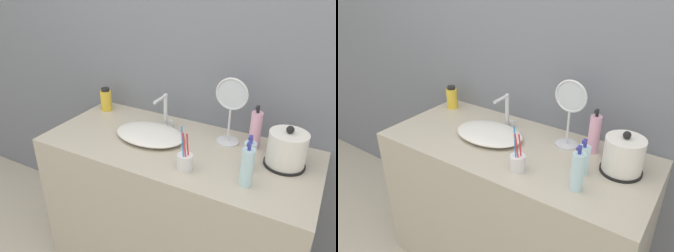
{
  "view_description": "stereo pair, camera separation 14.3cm",
  "coord_description": "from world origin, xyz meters",
  "views": [
    {
      "loc": [
        0.66,
        -0.98,
        1.67
      ],
      "look_at": [
        -0.05,
        0.31,
        0.94
      ],
      "focal_mm": 35.0,
      "sensor_mm": 36.0,
      "label": 1
    },
    {
      "loc": [
        0.78,
        -0.91,
        1.67
      ],
      "look_at": [
        -0.05,
        0.31,
        0.94
      ],
      "focal_mm": 35.0,
      "sensor_mm": 36.0,
      "label": 2
    }
  ],
  "objects": [
    {
      "name": "wall_back",
      "position": [
        0.0,
        0.63,
        1.3
      ],
      "size": [
        6.0,
        0.04,
        2.6
      ],
      "color": "slate",
      "rests_on": "ground_plane"
    },
    {
      "name": "hand_cream_bottle",
      "position": [
        0.4,
        0.15,
        0.93
      ],
      "size": [
        0.05,
        0.05,
        0.21
      ],
      "color": "silver",
      "rests_on": "vanity_counter"
    },
    {
      "name": "faucet",
      "position": [
        -0.15,
        0.47,
        0.94
      ],
      "size": [
        0.06,
        0.13,
        0.19
      ],
      "color": "silver",
      "rests_on": "vanity_counter"
    },
    {
      "name": "sink_basin",
      "position": [
        -0.16,
        0.31,
        0.86
      ],
      "size": [
        0.38,
        0.27,
        0.05
      ],
      "color": "silver",
      "rests_on": "vanity_counter"
    },
    {
      "name": "shampoo_bottle",
      "position": [
        -0.59,
        0.5,
        0.91
      ],
      "size": [
        0.07,
        0.07,
        0.14
      ],
      "color": "gold",
      "rests_on": "vanity_counter"
    },
    {
      "name": "mouthwash_bottle",
      "position": [
        0.38,
        0.27,
        0.91
      ],
      "size": [
        0.05,
        0.05,
        0.17
      ],
      "color": "silver",
      "rests_on": "vanity_counter"
    },
    {
      "name": "vanity_mirror",
      "position": [
        0.22,
        0.46,
        1.04
      ],
      "size": [
        0.16,
        0.11,
        0.35
      ],
      "color": "silver",
      "rests_on": "vanity_counter"
    },
    {
      "name": "toothbrush_cup",
      "position": [
        0.13,
        0.13,
        0.88
      ],
      "size": [
        0.07,
        0.07,
        0.22
      ],
      "color": "silver",
      "rests_on": "vanity_counter"
    },
    {
      "name": "electric_kettle",
      "position": [
        0.52,
        0.38,
        0.92
      ],
      "size": [
        0.19,
        0.19,
        0.2
      ],
      "color": "black",
      "rests_on": "vanity_counter"
    },
    {
      "name": "lotion_bottle",
      "position": [
        0.35,
        0.48,
        0.94
      ],
      "size": [
        0.06,
        0.06,
        0.23
      ],
      "color": "#EAA8C6",
      "rests_on": "vanity_counter"
    },
    {
      "name": "vanity_counter",
      "position": [
        0.0,
        0.31,
        0.42
      ],
      "size": [
        1.39,
        0.61,
        0.84
      ],
      "color": "#B7AD99",
      "rests_on": "ground_plane"
    }
  ]
}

